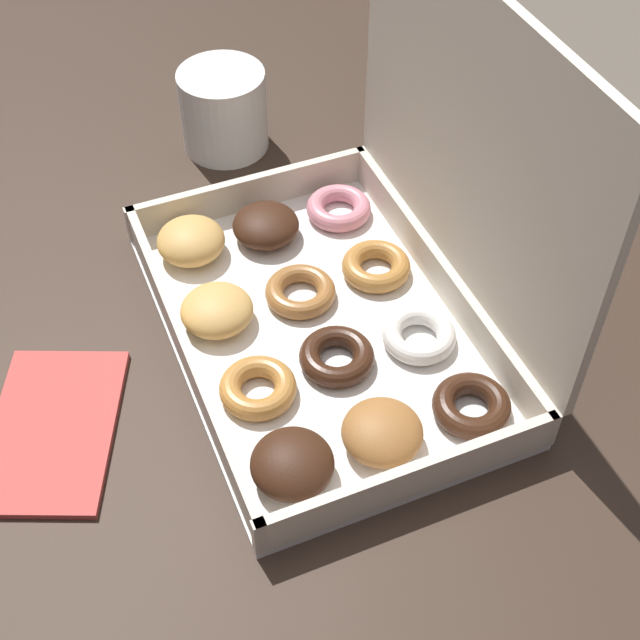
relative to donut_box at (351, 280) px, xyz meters
name	(u,v)px	position (x,y,z in m)	size (l,w,h in m)	color
ground_plane	(304,618)	(-0.06, -0.03, -0.76)	(8.00, 8.00, 0.00)	#6B6054
dining_table	(295,350)	(-0.06, -0.03, -0.14)	(1.30, 0.89, 0.70)	#38281E
donut_box	(351,280)	(0.00, 0.00, 0.00)	(0.36, 0.25, 0.29)	white
coffee_mug	(223,109)	(-0.29, -0.02, -0.01)	(0.09, 0.09, 0.09)	white
paper_napkin	(53,429)	(0.01, -0.26, -0.05)	(0.18, 0.15, 0.01)	#CC4C47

